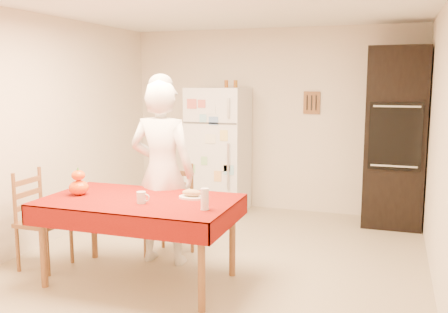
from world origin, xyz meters
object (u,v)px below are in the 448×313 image
at_px(bread_plate, 192,197).
at_px(seated_woman, 162,173).
at_px(chair_left, 38,216).
at_px(wine_glass, 205,199).
at_px(oven_cabinet, 395,138).
at_px(chair_far, 172,206).
at_px(refrigerator, 219,150).
at_px(pumpkin_lower, 79,188).
at_px(dining_table, 139,207).
at_px(coffee_mug, 141,197).

bearing_deg(bread_plate, seated_woman, 142.62).
height_order(chair_left, wine_glass, chair_left).
height_order(oven_cabinet, chair_far, oven_cabinet).
xyz_separation_m(chair_left, bread_plate, (1.54, 0.16, 0.26)).
bearing_deg(chair_left, oven_cabinet, -51.00).
xyz_separation_m(refrigerator, wine_glass, (0.84, -2.72, -0.00)).
distance_m(oven_cabinet, pumpkin_lower, 3.80).
xyz_separation_m(refrigerator, dining_table, (0.16, -2.56, -0.16)).
bearing_deg(coffee_mug, chair_far, 98.49).
height_order(refrigerator, coffee_mug, refrigerator).
xyz_separation_m(pumpkin_lower, bread_plate, (1.03, 0.21, -0.06)).
bearing_deg(chair_far, refrigerator, 99.58).
bearing_deg(wine_glass, bread_plate, 127.09).
distance_m(dining_table, bread_plate, 0.47).
xyz_separation_m(dining_table, coffee_mug, (0.09, -0.13, 0.12)).
bearing_deg(refrigerator, seated_woman, -86.26).
bearing_deg(refrigerator, bread_plate, -76.17).
height_order(pumpkin_lower, bread_plate, pumpkin_lower).
bearing_deg(coffee_mug, wine_glass, -2.41).
relative_size(refrigerator, wine_glass, 9.66).
bearing_deg(chair_far, wine_glass, -46.05).
xyz_separation_m(refrigerator, chair_far, (0.11, -1.79, -0.34)).
distance_m(refrigerator, chair_far, 1.83).
xyz_separation_m(dining_table, wine_glass, (0.68, -0.16, 0.16)).
xyz_separation_m(chair_left, pumpkin_lower, (0.51, -0.04, 0.32)).
bearing_deg(oven_cabinet, chair_left, -141.17).
relative_size(refrigerator, chair_far, 1.79).
bearing_deg(wine_glass, dining_table, 166.95).
distance_m(seated_woman, pumpkin_lower, 0.80).
distance_m(dining_table, pumpkin_lower, 0.62).
distance_m(pumpkin_lower, wine_glass, 1.29).
relative_size(refrigerator, oven_cabinet, 0.77).
bearing_deg(dining_table, pumpkin_lower, -176.78).
bearing_deg(seated_woman, pumpkin_lower, 41.87).
xyz_separation_m(oven_cabinet, dining_table, (-2.12, -2.61, -0.41)).
xyz_separation_m(refrigerator, seated_woman, (0.13, -2.04, 0.05)).
bearing_deg(seated_woman, chair_left, 23.38).
distance_m(wine_glass, bread_plate, 0.42).
bearing_deg(wine_glass, oven_cabinet, 62.43).
bearing_deg(seated_woman, dining_table, 90.58).
distance_m(coffee_mug, pumpkin_lower, 0.70).
bearing_deg(wine_glass, refrigerator, 107.12).
bearing_deg(bread_plate, chair_far, 128.54).
bearing_deg(refrigerator, chair_left, -110.39).
bearing_deg(wine_glass, chair_left, 174.70).
xyz_separation_m(coffee_mug, bread_plate, (0.34, 0.30, -0.04)).
distance_m(oven_cabinet, dining_table, 3.39).
xyz_separation_m(refrigerator, pumpkin_lower, (-0.44, -2.59, -0.02)).
bearing_deg(wine_glass, pumpkin_lower, 174.46).
bearing_deg(chair_left, dining_table, -90.23).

